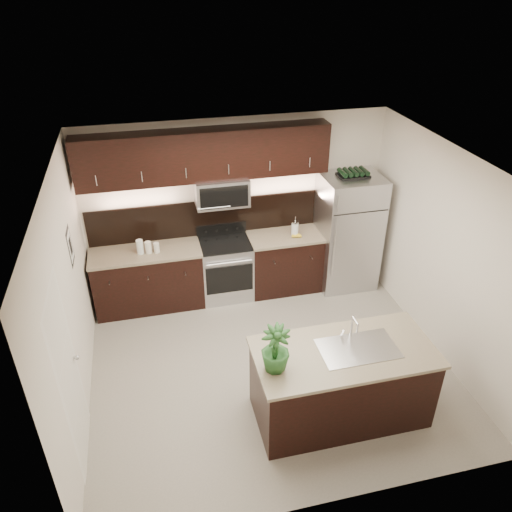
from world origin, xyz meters
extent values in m
plane|color=gray|center=(0.00, 0.00, 0.00)|extent=(4.50, 4.50, 0.00)
cube|color=silver|center=(0.00, 2.00, 1.35)|extent=(4.50, 0.02, 2.70)
cube|color=silver|center=(0.00, -2.00, 1.35)|extent=(4.50, 0.02, 2.70)
cube|color=silver|center=(-2.25, 0.00, 1.35)|extent=(0.02, 4.00, 2.70)
cube|color=silver|center=(2.25, 0.00, 1.35)|extent=(0.02, 4.00, 2.70)
cube|color=white|center=(0.00, 0.00, 2.70)|extent=(4.50, 4.00, 0.02)
cube|color=silver|center=(-2.23, -0.80, 1.01)|extent=(0.04, 0.80, 2.02)
sphere|color=silver|center=(-2.20, -0.48, 1.00)|extent=(0.06, 0.06, 0.06)
cube|color=black|center=(-2.24, 0.75, 1.65)|extent=(0.01, 0.32, 0.46)
cube|color=white|center=(-2.23, 0.75, 1.65)|extent=(0.00, 0.24, 0.36)
cube|color=black|center=(-1.42, 1.69, 0.45)|extent=(1.57, 0.62, 0.90)
cube|color=black|center=(0.71, 1.69, 0.45)|extent=(1.16, 0.62, 0.90)
cube|color=#B2B2B7|center=(-0.25, 1.69, 0.45)|extent=(0.76, 0.62, 0.90)
cube|color=black|center=(-0.25, 1.69, 0.92)|extent=(0.76, 0.60, 0.03)
cube|color=tan|center=(-1.42, 1.69, 0.92)|extent=(1.59, 0.65, 0.04)
cube|color=tan|center=(0.71, 1.69, 0.92)|extent=(1.18, 0.65, 0.04)
cube|color=black|center=(-0.46, 1.99, 1.22)|extent=(3.49, 0.02, 0.56)
cube|color=#B2B2B7|center=(-0.25, 1.80, 1.70)|extent=(0.76, 0.40, 0.40)
cube|color=black|center=(-0.46, 1.83, 2.25)|extent=(3.49, 0.33, 0.70)
cube|color=black|center=(0.57, -0.97, 0.45)|extent=(1.90, 0.90, 0.90)
cube|color=tan|center=(0.57, -0.97, 0.92)|extent=(1.96, 0.96, 0.04)
cube|color=silver|center=(0.72, -0.97, 0.95)|extent=(0.84, 0.50, 0.01)
cylinder|color=silver|center=(0.72, -0.76, 1.06)|extent=(0.03, 0.03, 0.24)
cylinder|color=silver|center=(0.72, -0.83, 1.21)|extent=(0.02, 0.14, 0.02)
cylinder|color=silver|center=(0.72, -0.90, 1.16)|extent=(0.02, 0.02, 0.10)
cube|color=#B2B2B7|center=(1.67, 1.63, 0.91)|extent=(0.88, 0.79, 1.82)
cube|color=black|center=(1.67, 1.63, 1.84)|extent=(0.45, 0.28, 0.03)
cylinder|color=black|center=(1.50, 1.63, 1.89)|extent=(0.07, 0.26, 0.07)
cylinder|color=black|center=(1.58, 1.63, 1.89)|extent=(0.07, 0.26, 0.07)
cylinder|color=black|center=(1.67, 1.63, 1.89)|extent=(0.07, 0.26, 0.07)
cylinder|color=black|center=(1.75, 1.63, 1.89)|extent=(0.07, 0.26, 0.07)
cylinder|color=black|center=(1.84, 1.63, 1.89)|extent=(0.07, 0.26, 0.07)
imported|color=#214D1F|center=(-0.23, -1.05, 1.20)|extent=(0.39, 0.39, 0.52)
cylinder|color=silver|center=(-1.47, 1.64, 1.05)|extent=(0.10, 0.10, 0.21)
cylinder|color=silver|center=(-1.36, 1.63, 1.03)|extent=(0.09, 0.09, 0.18)
cylinder|color=silver|center=(-1.25, 1.62, 1.01)|extent=(0.08, 0.08, 0.15)
cylinder|color=silver|center=(0.82, 1.64, 1.04)|extent=(0.10, 0.10, 0.21)
cylinder|color=silver|center=(0.82, 1.64, 1.16)|extent=(0.11, 0.11, 0.02)
cylinder|color=silver|center=(0.82, 1.64, 1.21)|extent=(0.01, 0.01, 0.08)
ellipsoid|color=gold|center=(0.79, 1.61, 0.96)|extent=(0.18, 0.16, 0.05)
camera|label=1|loc=(-1.30, -4.69, 4.54)|focal=35.00mm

